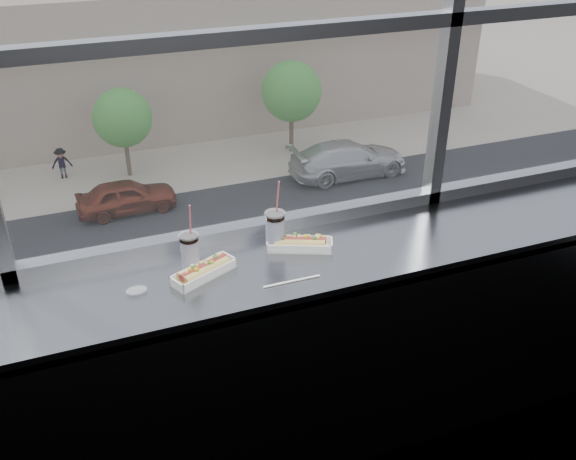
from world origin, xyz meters
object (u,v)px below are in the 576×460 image
object	(u,v)px
car_near_c	(153,289)
tree_right	(292,91)
soda_cup_right	(275,228)
pedestrian_b	(61,160)
car_near_e	(473,225)
soda_cup_left	(190,249)
wrapper	(137,290)
tree_center	(122,118)
car_near_d	(326,252)
hotdog_tray_right	(300,243)
car_far_b	(126,191)
hotdog_tray_left	(204,270)
loose_straw	(292,281)
car_far_c	(349,153)

from	to	relation	value
car_near_c	tree_right	size ratio (longest dim) A/B	1.22
soda_cup_right	pedestrian_b	size ratio (longest dim) A/B	0.18
car_near_e	pedestrian_b	xyz separation A→B (m)	(-15.12, 12.82, 0.01)
soda_cup_left	car_near_e	world-z (taller)	soda_cup_left
soda_cup_left	wrapper	size ratio (longest dim) A/B	3.29
soda_cup_right	tree_center	xyz separation A→B (m)	(2.36, 28.15, -9.15)
pedestrian_b	wrapper	bearing A→B (deg)	-89.74
tree_center	pedestrian_b	bearing A→B (deg)	165.32
soda_cup_right	car_near_d	world-z (taller)	soda_cup_right
hotdog_tray_right	car_near_c	size ratio (longest dim) A/B	0.05
wrapper	pedestrian_b	bearing A→B (deg)	90.26
car_near_c	car_far_b	size ratio (longest dim) A/B	1.01
wrapper	tree_right	bearing A→B (deg)	67.42
hotdog_tray_right	wrapper	xyz separation A→B (m)	(-0.73, -0.08, -0.02)
hotdog_tray_left	wrapper	size ratio (longest dim) A/B	3.21
loose_straw	wrapper	distance (m)	0.62
soda_cup_right	loose_straw	size ratio (longest dim) A/B	1.35
pedestrian_b	car_near_c	bearing A→B (deg)	-80.57
tree_right	hotdog_tray_right	bearing A→B (deg)	-111.35
soda_cup_right	car_far_c	distance (m)	29.38
car_far_c	pedestrian_b	size ratio (longest dim) A/B	3.67
car_far_c	car_far_b	bearing A→B (deg)	89.87
pedestrian_b	tree_right	xyz separation A→B (m)	(11.89, -0.82, 2.38)
tree_right	car_far_c	bearing A→B (deg)	-69.55
soda_cup_left	car_near_d	world-z (taller)	soda_cup_left
hotdog_tray_right	car_near_e	distance (m)	24.29
wrapper	car_near_c	world-z (taller)	wrapper
car_near_e	wrapper	bearing A→B (deg)	135.29
car_far_c	car_near_d	xyz separation A→B (m)	(-4.80, -8.00, -0.13)
hotdog_tray_left	tree_center	size ratio (longest dim) A/B	0.07
car_near_d	tree_center	distance (m)	13.33
hotdog_tray_right	car_near_d	world-z (taller)	hotdog_tray_right
wrapper	car_near_c	size ratio (longest dim) A/B	0.02
car_near_d	tree_right	bearing A→B (deg)	-17.88
car_far_b	loose_straw	bearing A→B (deg)	174.09
hotdog_tray_right	car_near_e	size ratio (longest dim) A/B	0.06
car_far_c	car_near_e	distance (m)	8.19
loose_straw	car_near_e	xyz separation A→B (m)	(14.38, 16.44, -11.13)
soda_cup_left	loose_straw	size ratio (longest dim) A/B	1.24
loose_straw	pedestrian_b	xyz separation A→B (m)	(-0.74, 29.26, -11.12)
car_near_d	pedestrian_b	size ratio (longest dim) A/B	3.26
car_far_c	car_near_c	world-z (taller)	car_far_c
hotdog_tray_right	hotdog_tray_left	bearing A→B (deg)	-149.20
loose_straw	car_far_b	xyz separation A→B (m)	(1.69, 24.44, -11.05)
soda_cup_left	car_near_c	distance (m)	19.71
pedestrian_b	soda_cup_left	bearing A→B (deg)	-89.25
wrapper	pedestrian_b	distance (m)	31.15
car_near_c	tree_center	distance (m)	12.20
loose_straw	tree_center	xyz separation A→B (m)	(2.39, 28.44, -9.06)
car_near_d	hotdog_tray_right	bearing A→B (deg)	152.04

